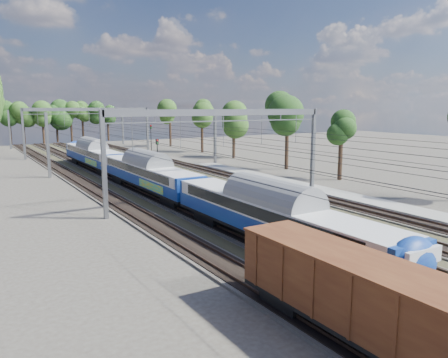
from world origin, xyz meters
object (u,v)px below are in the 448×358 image
worker (99,155)px  signal_near (157,155)px  freight_boxcar (374,303)px  signal_far (151,136)px  emu_train (149,169)px

worker → signal_near: signal_near is taller
freight_boxcar → signal_far: 70.82m
freight_boxcar → signal_far: (19.11, 68.17, 1.58)m
worker → emu_train: bearing=178.8°
freight_boxcar → signal_near: bearing=78.4°
freight_boxcar → signal_far: bearing=74.3°
signal_far → freight_boxcar: bearing=-91.5°
signal_near → signal_far: (11.11, 29.18, 0.26)m
freight_boxcar → worker: (7.94, 64.40, -1.12)m
emu_train → worker: size_ratio=33.76×
emu_train → freight_boxcar: size_ratio=4.91×
signal_near → signal_far: size_ratio=0.93×
freight_boxcar → emu_train: bearing=82.3°
freight_boxcar → worker: size_ratio=6.88×
worker → signal_near: bearing=-174.7°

